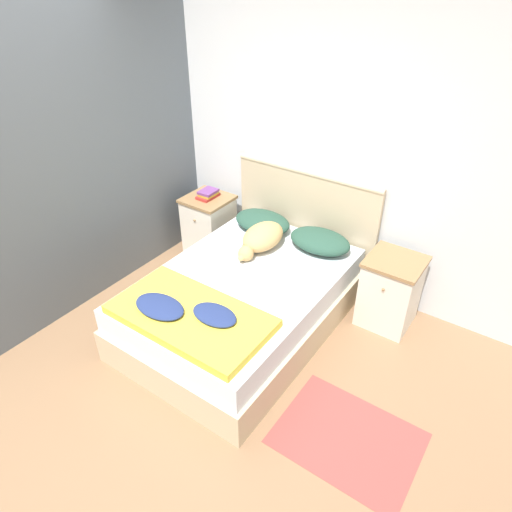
# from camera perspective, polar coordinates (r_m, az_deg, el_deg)

# --- Properties ---
(ground_plane) EXTENTS (16.00, 16.00, 0.00)m
(ground_plane) POSITION_cam_1_polar(r_m,az_deg,el_deg) (3.52, -13.91, -17.10)
(ground_plane) COLOR #896647
(wall_back) EXTENTS (9.00, 0.06, 2.55)m
(wall_back) POSITION_cam_1_polar(r_m,az_deg,el_deg) (4.16, 5.78, 13.83)
(wall_back) COLOR silver
(wall_back) RESTS_ON ground_plane
(wall_side_left) EXTENTS (0.06, 3.10, 2.55)m
(wall_side_left) POSITION_cam_1_polar(r_m,az_deg,el_deg) (4.19, -18.03, 12.54)
(wall_side_left) COLOR slate
(wall_side_left) RESTS_ON ground_plane
(bed) EXTENTS (1.36, 1.95, 0.50)m
(bed) POSITION_cam_1_polar(r_m,az_deg,el_deg) (3.82, -1.68, -5.79)
(bed) COLOR #C6B28E
(bed) RESTS_ON ground_plane
(headboard) EXTENTS (1.44, 0.06, 1.08)m
(headboard) POSITION_cam_1_polar(r_m,az_deg,el_deg) (4.35, 6.07, 4.35)
(headboard) COLOR #C6B28E
(headboard) RESTS_ON ground_plane
(nightstand_left) EXTENTS (0.44, 0.45, 0.63)m
(nightstand_left) POSITION_cam_1_polar(r_m,az_deg,el_deg) (4.78, -5.88, 3.87)
(nightstand_left) COLOR silver
(nightstand_left) RESTS_ON ground_plane
(nightstand_right) EXTENTS (0.44, 0.45, 0.63)m
(nightstand_right) POSITION_cam_1_polar(r_m,az_deg,el_deg) (3.98, 16.41, -4.24)
(nightstand_right) COLOR silver
(nightstand_right) RESTS_ON ground_plane
(pillow_left) EXTENTS (0.55, 0.38, 0.16)m
(pillow_left) POSITION_cam_1_polar(r_m,az_deg,el_deg) (4.28, 0.81, 4.33)
(pillow_left) COLOR #284C3D
(pillow_left) RESTS_ON bed
(pillow_right) EXTENTS (0.55, 0.38, 0.16)m
(pillow_right) POSITION_cam_1_polar(r_m,az_deg,el_deg) (4.02, 8.00, 1.88)
(pillow_right) COLOR #284C3D
(pillow_right) RESTS_ON bed
(quilt) EXTENTS (1.15, 0.62, 0.12)m
(quilt) POSITION_cam_1_polar(r_m,az_deg,el_deg) (3.27, -8.39, -7.29)
(quilt) COLOR yellow
(quilt) RESTS_ON bed
(dog) EXTENTS (0.30, 0.65, 0.21)m
(dog) POSITION_cam_1_polar(r_m,az_deg,el_deg) (3.98, 0.76, 2.28)
(dog) COLOR tan
(dog) RESTS_ON bed
(book_stack) EXTENTS (0.15, 0.22, 0.08)m
(book_stack) POSITION_cam_1_polar(r_m,az_deg,el_deg) (4.62, -6.01, 7.71)
(book_stack) COLOR #AD2D28
(book_stack) RESTS_ON nightstand_left
(rug) EXTENTS (0.91, 0.70, 0.00)m
(rug) POSITION_cam_1_polar(r_m,az_deg,el_deg) (3.29, 11.37, -21.41)
(rug) COLOR #93423D
(rug) RESTS_ON ground_plane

